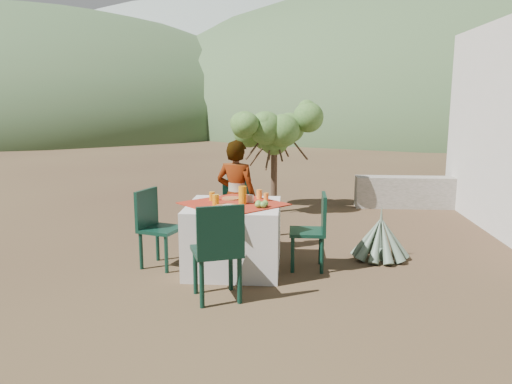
% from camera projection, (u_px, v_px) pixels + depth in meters
% --- Properties ---
extents(ground, '(160.00, 160.00, 0.00)m').
position_uv_depth(ground, '(191.00, 265.00, 5.79)').
color(ground, '#3A241A').
rests_on(ground, ground).
extents(table, '(1.30, 1.30, 0.76)m').
position_uv_depth(table, '(234.00, 237.00, 5.60)').
color(table, silver).
rests_on(table, ground).
extents(chair_far, '(0.49, 0.49, 0.84)m').
position_uv_depth(chair_far, '(239.00, 208.00, 6.65)').
color(chair_far, black).
rests_on(chair_far, ground).
extents(chair_near, '(0.57, 0.57, 0.96)m').
position_uv_depth(chair_near, '(218.00, 248.00, 4.66)').
color(chair_near, black).
rests_on(chair_near, ground).
extents(chair_left, '(0.52, 0.52, 0.89)m').
position_uv_depth(chair_left, '(155.00, 224.00, 5.69)').
color(chair_left, black).
rests_on(chair_left, ground).
extents(chair_right, '(0.40, 0.40, 0.86)m').
position_uv_depth(chair_right, '(314.00, 228.00, 5.60)').
color(chair_right, black).
rests_on(chair_right, ground).
extents(person, '(0.59, 0.47, 1.41)m').
position_uv_depth(person, '(236.00, 197.00, 6.16)').
color(person, '#8C6651').
rests_on(person, ground).
extents(shrub_tree, '(1.39, 1.37, 1.64)m').
position_uv_depth(shrub_tree, '(277.00, 136.00, 8.33)').
color(shrub_tree, '#4C3426').
rests_on(shrub_tree, ground).
extents(agave, '(0.70, 0.69, 0.74)m').
position_uv_depth(agave, '(380.00, 239.00, 5.99)').
color(agave, '#5D735C').
rests_on(agave, ground).
extents(stone_wall, '(2.60, 0.35, 0.55)m').
position_uv_depth(stone_wall, '(430.00, 192.00, 8.81)').
color(stone_wall, gray).
rests_on(stone_wall, ground).
extents(hill_near_left, '(40.00, 40.00, 16.00)m').
position_uv_depth(hill_near_left, '(30.00, 125.00, 36.48)').
color(hill_near_left, '#324F2C').
rests_on(hill_near_left, ground).
extents(hill_near_right, '(48.00, 48.00, 20.00)m').
position_uv_depth(hill_near_right, '(427.00, 123.00, 40.23)').
color(hill_near_right, '#324F2C').
rests_on(hill_near_right, ground).
extents(hill_far_center, '(60.00, 60.00, 24.00)m').
position_uv_depth(hill_far_center, '(247.00, 116.00, 57.05)').
color(hill_far_center, slate).
rests_on(hill_far_center, ground).
extents(plate_far, '(0.22, 0.22, 0.01)m').
position_uv_depth(plate_far, '(231.00, 198.00, 5.77)').
color(plate_far, brown).
rests_on(plate_far, table).
extents(plate_near, '(0.26, 0.26, 0.01)m').
position_uv_depth(plate_near, '(227.00, 206.00, 5.34)').
color(plate_near, brown).
rests_on(plate_near, table).
extents(glass_far, '(0.06, 0.06, 0.10)m').
position_uv_depth(glass_far, '(212.00, 196.00, 5.67)').
color(glass_far, orange).
rests_on(glass_far, table).
extents(glass_near, '(0.07, 0.07, 0.12)m').
position_uv_depth(glass_near, '(216.00, 200.00, 5.42)').
color(glass_near, orange).
rests_on(glass_near, table).
extents(juice_pitcher, '(0.09, 0.09, 0.20)m').
position_uv_depth(juice_pitcher, '(242.00, 195.00, 5.48)').
color(juice_pitcher, orange).
rests_on(juice_pitcher, table).
extents(bowl_plate, '(0.23, 0.23, 0.01)m').
position_uv_depth(bowl_plate, '(228.00, 210.00, 5.16)').
color(bowl_plate, brown).
rests_on(bowl_plate, table).
extents(white_bowl, '(0.12, 0.12, 0.05)m').
position_uv_depth(white_bowl, '(228.00, 207.00, 5.16)').
color(white_bowl, silver).
rests_on(white_bowl, bowl_plate).
extents(jar_left, '(0.06, 0.06, 0.09)m').
position_uv_depth(jar_left, '(266.00, 197.00, 5.66)').
color(jar_left, orange).
rests_on(jar_left, table).
extents(jar_right, '(0.07, 0.07, 0.11)m').
position_uv_depth(jar_right, '(259.00, 194.00, 5.77)').
color(jar_right, orange).
rests_on(jar_right, table).
extents(napkin_holder, '(0.07, 0.06, 0.09)m').
position_uv_depth(napkin_holder, '(250.00, 199.00, 5.56)').
color(napkin_holder, silver).
rests_on(napkin_holder, table).
extents(fruit_cluster, '(0.14, 0.13, 0.07)m').
position_uv_depth(fruit_cluster, '(261.00, 204.00, 5.31)').
color(fruit_cluster, '#679E39').
rests_on(fruit_cluster, table).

